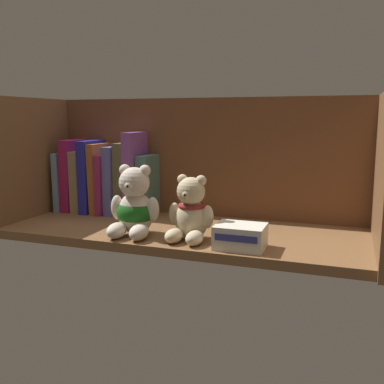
{
  "coord_description": "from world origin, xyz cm",
  "views": [
    {
      "loc": [
        35.26,
        -92.45,
        27.65
      ],
      "look_at": [
        2.3,
        0.0,
        10.9
      ],
      "focal_mm": 40.96,
      "sensor_mm": 36.0,
      "label": 1
    }
  ],
  "objects_px": {
    "book_2": "(87,180)",
    "book_7": "(128,178)",
    "book_0": "(70,180)",
    "book_6": "(118,179)",
    "teddy_bear_smaller": "(190,213)",
    "small_product_box": "(240,236)",
    "book_9": "(149,185)",
    "book_1": "(78,174)",
    "book_5": "(111,183)",
    "book_8": "(139,173)",
    "book_3": "(96,175)",
    "book_4": "(104,177)",
    "teddy_bear_larger": "(135,207)"
  },
  "relations": [
    {
      "from": "book_2",
      "to": "book_6",
      "type": "height_order",
      "value": "book_6"
    },
    {
      "from": "book_0",
      "to": "book_9",
      "type": "distance_m",
      "value": 0.25
    },
    {
      "from": "teddy_bear_smaller",
      "to": "small_product_box",
      "type": "bearing_deg",
      "value": -11.27
    },
    {
      "from": "book_6",
      "to": "book_8",
      "type": "height_order",
      "value": "book_8"
    },
    {
      "from": "book_0",
      "to": "book_2",
      "type": "distance_m",
      "value": 0.06
    },
    {
      "from": "book_1",
      "to": "book_5",
      "type": "height_order",
      "value": "book_1"
    },
    {
      "from": "book_2",
      "to": "book_5",
      "type": "distance_m",
      "value": 0.08
    },
    {
      "from": "book_0",
      "to": "book_6",
      "type": "distance_m",
      "value": 0.15
    },
    {
      "from": "book_2",
      "to": "teddy_bear_smaller",
      "type": "bearing_deg",
      "value": -27.71
    },
    {
      "from": "book_4",
      "to": "small_product_box",
      "type": "distance_m",
      "value": 0.5
    },
    {
      "from": "book_9",
      "to": "teddy_bear_smaller",
      "type": "xyz_separation_m",
      "value": [
        0.19,
        -0.2,
        -0.02
      ]
    },
    {
      "from": "book_5",
      "to": "small_product_box",
      "type": "height_order",
      "value": "book_5"
    },
    {
      "from": "book_6",
      "to": "book_8",
      "type": "bearing_deg",
      "value": 0.0
    },
    {
      "from": "teddy_bear_smaller",
      "to": "book_4",
      "type": "bearing_deg",
      "value": 148.48
    },
    {
      "from": "teddy_bear_smaller",
      "to": "book_9",
      "type": "bearing_deg",
      "value": 133.3
    },
    {
      "from": "book_2",
      "to": "teddy_bear_larger",
      "type": "bearing_deg",
      "value": -38.77
    },
    {
      "from": "book_5",
      "to": "book_8",
      "type": "relative_size",
      "value": 0.73
    },
    {
      "from": "small_product_box",
      "to": "book_2",
      "type": "bearing_deg",
      "value": 155.76
    },
    {
      "from": "book_5",
      "to": "book_0",
      "type": "bearing_deg",
      "value": -180.0
    },
    {
      "from": "book_1",
      "to": "book_5",
      "type": "relative_size",
      "value": 1.23
    },
    {
      "from": "book_8",
      "to": "teddy_bear_larger",
      "type": "xyz_separation_m",
      "value": [
        0.09,
        -0.2,
        -0.05
      ]
    },
    {
      "from": "book_2",
      "to": "small_product_box",
      "type": "height_order",
      "value": "book_2"
    },
    {
      "from": "book_0",
      "to": "book_3",
      "type": "relative_size",
      "value": 0.82
    },
    {
      "from": "book_1",
      "to": "book_8",
      "type": "bearing_deg",
      "value": 0.0
    },
    {
      "from": "book_1",
      "to": "teddy_bear_larger",
      "type": "distance_m",
      "value": 0.35
    },
    {
      "from": "teddy_bear_smaller",
      "to": "book_8",
      "type": "bearing_deg",
      "value": 137.71
    },
    {
      "from": "book_2",
      "to": "teddy_bear_smaller",
      "type": "relative_size",
      "value": 1.2
    },
    {
      "from": "small_product_box",
      "to": "book_3",
      "type": "bearing_deg",
      "value": 154.45
    },
    {
      "from": "book_1",
      "to": "book_7",
      "type": "height_order",
      "value": "book_1"
    },
    {
      "from": "book_6",
      "to": "teddy_bear_larger",
      "type": "xyz_separation_m",
      "value": [
        0.15,
        -0.2,
        -0.03
      ]
    },
    {
      "from": "book_2",
      "to": "book_7",
      "type": "xyz_separation_m",
      "value": [
        0.13,
        0.0,
        0.01
      ]
    },
    {
      "from": "book_9",
      "to": "small_product_box",
      "type": "relative_size",
      "value": 1.63
    },
    {
      "from": "book_9",
      "to": "teddy_bear_smaller",
      "type": "height_order",
      "value": "book_9"
    },
    {
      "from": "book_3",
      "to": "book_8",
      "type": "distance_m",
      "value": 0.13
    },
    {
      "from": "book_3",
      "to": "small_product_box",
      "type": "distance_m",
      "value": 0.52
    },
    {
      "from": "book_1",
      "to": "book_9",
      "type": "relative_size",
      "value": 1.23
    },
    {
      "from": "book_3",
      "to": "book_8",
      "type": "relative_size",
      "value": 0.89
    },
    {
      "from": "book_1",
      "to": "book_3",
      "type": "height_order",
      "value": "book_1"
    },
    {
      "from": "book_4",
      "to": "book_6",
      "type": "xyz_separation_m",
      "value": [
        0.04,
        0.0,
        -0.0
      ]
    },
    {
      "from": "book_8",
      "to": "book_6",
      "type": "bearing_deg",
      "value": 180.0
    },
    {
      "from": "book_5",
      "to": "teddy_bear_smaller",
      "type": "bearing_deg",
      "value": -33.24
    },
    {
      "from": "book_2",
      "to": "book_6",
      "type": "xyz_separation_m",
      "value": [
        0.1,
        0.0,
        0.01
      ]
    },
    {
      "from": "book_0",
      "to": "book_4",
      "type": "bearing_deg",
      "value": 0.0
    },
    {
      "from": "book_1",
      "to": "book_5",
      "type": "xyz_separation_m",
      "value": [
        0.11,
        0.0,
        -0.02
      ]
    },
    {
      "from": "book_5",
      "to": "book_8",
      "type": "bearing_deg",
      "value": -0.0
    },
    {
      "from": "book_9",
      "to": "book_5",
      "type": "bearing_deg",
      "value": 180.0
    },
    {
      "from": "book_4",
      "to": "book_8",
      "type": "xyz_separation_m",
      "value": [
        0.11,
        0.0,
        0.02
      ]
    },
    {
      "from": "book_1",
      "to": "small_product_box",
      "type": "height_order",
      "value": "book_1"
    },
    {
      "from": "book_2",
      "to": "book_4",
      "type": "bearing_deg",
      "value": 0.0
    },
    {
      "from": "book_2",
      "to": "book_5",
      "type": "relative_size",
      "value": 1.04
    }
  ]
}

